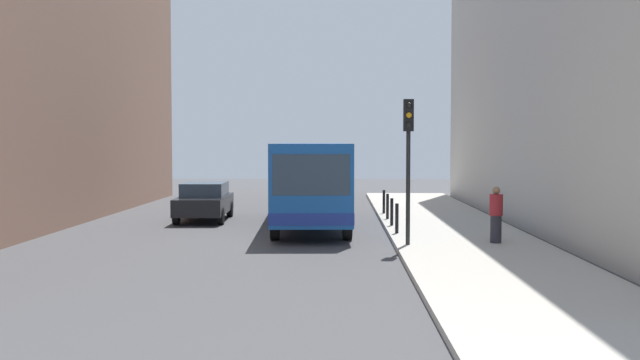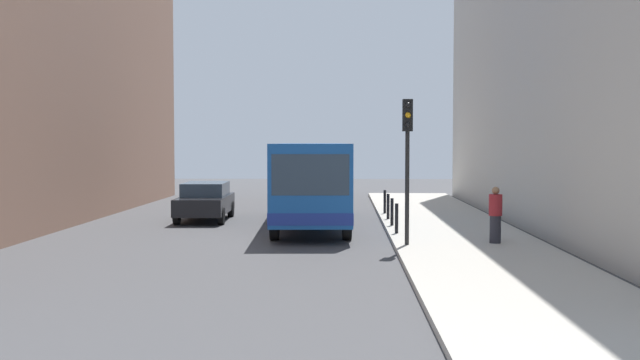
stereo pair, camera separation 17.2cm
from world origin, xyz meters
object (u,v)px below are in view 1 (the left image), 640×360
bus (311,179)px  bollard_far (388,206)px  bollard_near (397,218)px  bollard_farthest (384,202)px  pedestrian_near_signal (496,215)px  bollard_mid (392,212)px  traffic_light (408,144)px  car_beside_bus (204,200)px

bus → bollard_far: size_ratio=11.69×
bollard_near → bollard_farthest: 6.77m
bollard_far → pedestrian_near_signal: bearing=-68.5°
bollard_mid → traffic_light: bearing=-88.8°
traffic_light → bus: bearing=115.7°
traffic_light → bollard_near: size_ratio=4.32×
bollard_far → bus: bearing=-159.8°
car_beside_bus → bollard_far: 7.11m
bus → bollard_farthest: (2.87, 3.31, -1.10)m
traffic_light → bollard_mid: (-0.10, 4.95, -2.38)m
bollard_mid → bollard_farthest: same height
traffic_light → bollard_farthest: traffic_light is taller
bollard_farthest → bollard_near: bearing=-90.0°
bollard_near → bollard_mid: (0.00, 2.26, 0.00)m
car_beside_bus → traffic_light: size_ratio=1.09×
traffic_light → pedestrian_near_signal: size_ratio=2.53×
bollard_near → bollard_far: (0.00, 4.51, 0.00)m
bollard_near → bollard_mid: size_ratio=1.00×
bus → car_beside_bus: 4.65m
bollard_farthest → traffic_light: bearing=-89.4°
traffic_light → bollard_far: (-0.10, 7.21, -2.38)m
bollard_near → pedestrian_near_signal: (2.67, -2.26, 0.33)m
bus → pedestrian_near_signal: 7.99m
bus → traffic_light: traffic_light is taller
bollard_mid → pedestrian_near_signal: size_ratio=0.59×
car_beside_bus → pedestrian_near_signal: pedestrian_near_signal is taller
pedestrian_near_signal → traffic_light: bearing=-170.2°
bus → pedestrian_near_signal: bus is taller
bus → traffic_light: size_ratio=2.71×
bollard_near → bollard_far: bearing=90.0°
bollard_farthest → bollard_far: bearing=-90.0°
traffic_light → bollard_near: bearing=92.1°
bollard_near → bollard_mid: 2.26m
bollard_near → bollard_far: size_ratio=1.00×
bollard_near → bollard_far: same height
traffic_light → bollard_farthest: bearing=90.6°
traffic_light → bollard_mid: traffic_light is taller
bollard_near → traffic_light: bearing=-87.9°
bollard_mid → pedestrian_near_signal: bearing=-59.4°
bus → pedestrian_near_signal: (5.53, -5.72, -0.77)m
car_beside_bus → bollard_mid: (7.08, -2.92, -0.16)m
bus → bollard_mid: bus is taller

